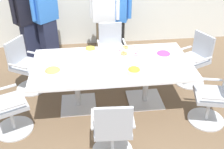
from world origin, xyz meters
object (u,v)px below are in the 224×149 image
object	(u,v)px
office_chair_2	(194,62)
person_standing_2	(105,18)
office_chair_0	(113,132)
snack_bowl_candy_mix	(163,55)
plate_stack	(87,76)
office_chair_5	(5,109)
donut_platter	(130,51)
office_chair_1	(214,99)
snack_bowl_chips_yellow	(90,50)
office_chair_3	(111,51)
snack_bowl_chips_orange	(134,71)
office_chair_4	(26,68)
person_standing_3	(116,17)
napkin_pile	(57,59)
snack_bowl_cookies	(53,72)
person_standing_0	(28,19)
conference_table	(112,70)
person_standing_1	(46,16)

from	to	relation	value
office_chair_2	person_standing_2	xyz separation A→B (m)	(-1.49, 1.15, 0.46)
office_chair_0	office_chair_2	bearing A→B (deg)	47.16
snack_bowl_candy_mix	plate_stack	bearing A→B (deg)	-160.84
office_chair_5	donut_platter	distance (m)	2.07
office_chair_1	snack_bowl_chips_yellow	bearing A→B (deg)	73.85
office_chair_3	office_chair_5	world-z (taller)	same
snack_bowl_chips_orange	plate_stack	bearing A→B (deg)	179.35
office_chair_4	donut_platter	xyz separation A→B (m)	(1.75, -0.29, 0.36)
office_chair_4	donut_platter	distance (m)	1.81
person_standing_3	snack_bowl_candy_mix	size ratio (longest dim) A/B	7.18
person_standing_3	snack_bowl_candy_mix	xyz separation A→B (m)	(0.53, -1.57, -0.08)
snack_bowl_candy_mix	office_chair_4	bearing A→B (deg)	166.53
snack_bowl_chips_yellow	office_chair_2	bearing A→B (deg)	2.97
office_chair_2	office_chair_5	distance (m)	3.21
office_chair_3	napkin_pile	distance (m)	1.36
office_chair_4	snack_bowl_cookies	xyz separation A→B (m)	(0.55, -0.84, 0.39)
snack_bowl_cookies	snack_bowl_chips_orange	size ratio (longest dim) A/B	1.26
person_standing_0	snack_bowl_candy_mix	world-z (taller)	person_standing_0
office_chair_2	donut_platter	distance (m)	1.26
person_standing_3	conference_table	bearing A→B (deg)	98.55
snack_bowl_cookies	office_chair_1	bearing A→B (deg)	-9.28
office_chair_4	person_standing_1	size ratio (longest dim) A/B	0.49
person_standing_0	office_chair_5	bearing A→B (deg)	48.73
snack_bowl_cookies	office_chair_3	bearing A→B (deg)	53.62
conference_table	office_chair_2	size ratio (longest dim) A/B	2.64
person_standing_3	donut_platter	size ratio (longest dim) A/B	4.37
donut_platter	napkin_pile	world-z (taller)	napkin_pile
office_chair_0	office_chair_1	world-z (taller)	same
office_chair_5	snack_bowl_candy_mix	size ratio (longest dim) A/B	3.85
office_chair_0	office_chair_1	xyz separation A→B (m)	(1.54, 0.50, 0.00)
plate_stack	person_standing_3	bearing A→B (deg)	71.43
office_chair_1	person_standing_3	size ratio (longest dim) A/B	0.54
office_chair_2	snack_bowl_chips_orange	xyz separation A→B (m)	(-1.26, -0.82, 0.40)
office_chair_2	person_standing_1	xyz separation A→B (m)	(-2.62, 1.08, 0.58)
office_chair_2	office_chair_5	xyz separation A→B (m)	(-3.07, -0.96, 0.00)
snack_bowl_cookies	napkin_pile	xyz separation A→B (m)	(0.04, 0.41, -0.02)
office_chair_1	office_chair_4	distance (m)	3.08
office_chair_5	person_standing_3	xyz separation A→B (m)	(1.82, 2.13, 0.47)
snack_bowl_chips_orange	conference_table	bearing A→B (deg)	128.25
snack_bowl_cookies	snack_bowl_candy_mix	bearing A→B (deg)	10.44
office_chair_0	donut_platter	world-z (taller)	office_chair_0
office_chair_4	office_chair_0	bearing A→B (deg)	66.52
person_standing_0	person_standing_1	xyz separation A→B (m)	(0.36, -0.05, 0.07)
snack_bowl_chips_yellow	snack_bowl_candy_mix	bearing A→B (deg)	-15.18
snack_bowl_chips_yellow	plate_stack	distance (m)	0.73
person_standing_1	office_chair_5	bearing A→B (deg)	34.75
office_chair_4	office_chair_5	world-z (taller)	same
office_chair_0	office_chair_3	size ratio (longest dim) A/B	1.00
office_chair_5	plate_stack	xyz separation A→B (m)	(1.15, 0.14, 0.36)
conference_table	person_standing_0	size ratio (longest dim) A/B	1.37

